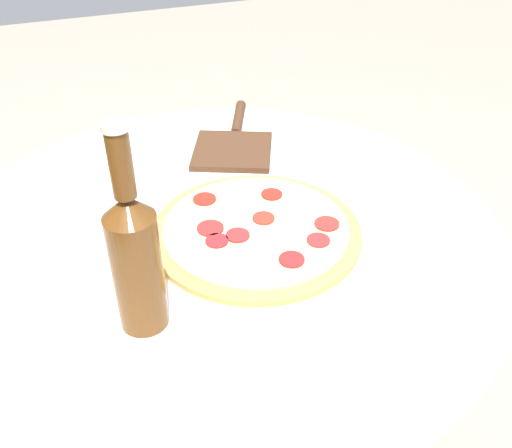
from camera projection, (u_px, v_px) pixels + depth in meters
name	position (u px, v px, depth m)	size (l,w,h in m)	color
table	(223.00, 314.00, 1.04)	(0.92, 0.92, 0.74)	silver
pizza	(256.00, 230.00, 0.90)	(0.34, 0.34, 0.02)	#C68E47
beer_bottle	(135.00, 256.00, 0.69)	(0.06, 0.06, 0.29)	#563314
pizza_paddle	(234.00, 144.00, 1.14)	(0.30, 0.20, 0.02)	#422819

